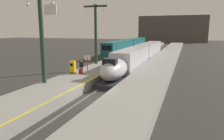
{
  "coord_description": "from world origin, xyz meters",
  "views": [
    {
      "loc": [
        8.27,
        -17.72,
        6.6
      ],
      "look_at": [
        -0.16,
        6.2,
        1.8
      ],
      "focal_mm": 34.2,
      "sensor_mm": 36.0,
      "label": 1
    }
  ],
  "objects_px": {
    "highspeed_train_main": "(140,55)",
    "rolling_suitcase": "(80,71)",
    "departure_info_board": "(87,60)",
    "station_column_near": "(42,30)",
    "station_column_mid": "(96,29)",
    "passenger_near_edge": "(82,66)",
    "ticket_machine_yellow": "(73,68)",
    "regional_train_adjacent": "(128,45)"
  },
  "relations": [
    {
      "from": "highspeed_train_main",
      "to": "departure_info_board",
      "type": "height_order",
      "value": "highspeed_train_main"
    },
    {
      "from": "station_column_near",
      "to": "departure_info_board",
      "type": "height_order",
      "value": "station_column_near"
    },
    {
      "from": "highspeed_train_main",
      "to": "departure_info_board",
      "type": "xyz_separation_m",
      "value": [
        -4.46,
        -13.43,
        0.63
      ]
    },
    {
      "from": "regional_train_adjacent",
      "to": "rolling_suitcase",
      "type": "height_order",
      "value": "regional_train_adjacent"
    },
    {
      "from": "ticket_machine_yellow",
      "to": "departure_info_board",
      "type": "distance_m",
      "value": 2.49
    },
    {
      "from": "regional_train_adjacent",
      "to": "station_column_near",
      "type": "bearing_deg",
      "value": -86.96
    },
    {
      "from": "highspeed_train_main",
      "to": "passenger_near_edge",
      "type": "xyz_separation_m",
      "value": [
        -4.36,
        -15.35,
        0.11
      ]
    },
    {
      "from": "station_column_near",
      "to": "departure_info_board",
      "type": "distance_m",
      "value": 8.65
    },
    {
      "from": "highspeed_train_main",
      "to": "passenger_near_edge",
      "type": "relative_size",
      "value": 22.5
    },
    {
      "from": "regional_train_adjacent",
      "to": "ticket_machine_yellow",
      "type": "relative_size",
      "value": 22.87
    },
    {
      "from": "regional_train_adjacent",
      "to": "departure_info_board",
      "type": "relative_size",
      "value": 17.26
    },
    {
      "from": "station_column_mid",
      "to": "rolling_suitcase",
      "type": "distance_m",
      "value": 10.0
    },
    {
      "from": "passenger_near_edge",
      "to": "rolling_suitcase",
      "type": "height_order",
      "value": "passenger_near_edge"
    },
    {
      "from": "rolling_suitcase",
      "to": "departure_info_board",
      "type": "relative_size",
      "value": 0.46
    },
    {
      "from": "station_column_near",
      "to": "ticket_machine_yellow",
      "type": "height_order",
      "value": "station_column_near"
    },
    {
      "from": "regional_train_adjacent",
      "to": "ticket_machine_yellow",
      "type": "height_order",
      "value": "regional_train_adjacent"
    },
    {
      "from": "station_column_near",
      "to": "rolling_suitcase",
      "type": "xyz_separation_m",
      "value": [
        1.37,
        5.47,
        -5.25
      ]
    },
    {
      "from": "departure_info_board",
      "to": "highspeed_train_main",
      "type": "bearing_deg",
      "value": 71.61
    },
    {
      "from": "station_column_near",
      "to": "highspeed_train_main",
      "type": "bearing_deg",
      "value": 74.42
    },
    {
      "from": "station_column_mid",
      "to": "passenger_near_edge",
      "type": "height_order",
      "value": "station_column_mid"
    },
    {
      "from": "regional_train_adjacent",
      "to": "station_column_mid",
      "type": "relative_size",
      "value": 3.86
    },
    {
      "from": "highspeed_train_main",
      "to": "station_column_mid",
      "type": "height_order",
      "value": "station_column_mid"
    },
    {
      "from": "regional_train_adjacent",
      "to": "station_column_near",
      "type": "distance_m",
      "value": 42.85
    },
    {
      "from": "rolling_suitcase",
      "to": "departure_info_board",
      "type": "bearing_deg",
      "value": 89.83
    },
    {
      "from": "station_column_near",
      "to": "passenger_near_edge",
      "type": "height_order",
      "value": "station_column_near"
    },
    {
      "from": "highspeed_train_main",
      "to": "rolling_suitcase",
      "type": "bearing_deg",
      "value": -106.1
    },
    {
      "from": "regional_train_adjacent",
      "to": "station_column_mid",
      "type": "height_order",
      "value": "station_column_mid"
    },
    {
      "from": "station_column_mid",
      "to": "rolling_suitcase",
      "type": "height_order",
      "value": "station_column_mid"
    },
    {
      "from": "highspeed_train_main",
      "to": "regional_train_adjacent",
      "type": "xyz_separation_m",
      "value": [
        -8.1,
        21.6,
        0.2
      ]
    },
    {
      "from": "station_column_near",
      "to": "passenger_near_edge",
      "type": "relative_size",
      "value": 5.35
    },
    {
      "from": "highspeed_train_main",
      "to": "regional_train_adjacent",
      "type": "height_order",
      "value": "regional_train_adjacent"
    },
    {
      "from": "highspeed_train_main",
      "to": "rolling_suitcase",
      "type": "distance_m",
      "value": 16.12
    },
    {
      "from": "departure_info_board",
      "to": "rolling_suitcase",
      "type": "bearing_deg",
      "value": -90.17
    },
    {
      "from": "rolling_suitcase",
      "to": "departure_info_board",
      "type": "height_order",
      "value": "departure_info_board"
    },
    {
      "from": "rolling_suitcase",
      "to": "station_column_near",
      "type": "bearing_deg",
      "value": -104.11
    },
    {
      "from": "passenger_near_edge",
      "to": "regional_train_adjacent",
      "type": "bearing_deg",
      "value": 95.78
    },
    {
      "from": "ticket_machine_yellow",
      "to": "passenger_near_edge",
      "type": "bearing_deg",
      "value": 8.79
    },
    {
      "from": "passenger_near_edge",
      "to": "rolling_suitcase",
      "type": "bearing_deg",
      "value": -130.19
    },
    {
      "from": "highspeed_train_main",
      "to": "ticket_machine_yellow",
      "type": "height_order",
      "value": "highspeed_train_main"
    },
    {
      "from": "passenger_near_edge",
      "to": "station_column_near",
      "type": "bearing_deg",
      "value": -104.85
    },
    {
      "from": "rolling_suitcase",
      "to": "passenger_near_edge",
      "type": "bearing_deg",
      "value": 49.81
    },
    {
      "from": "departure_info_board",
      "to": "passenger_near_edge",
      "type": "bearing_deg",
      "value": -86.91
    }
  ]
}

